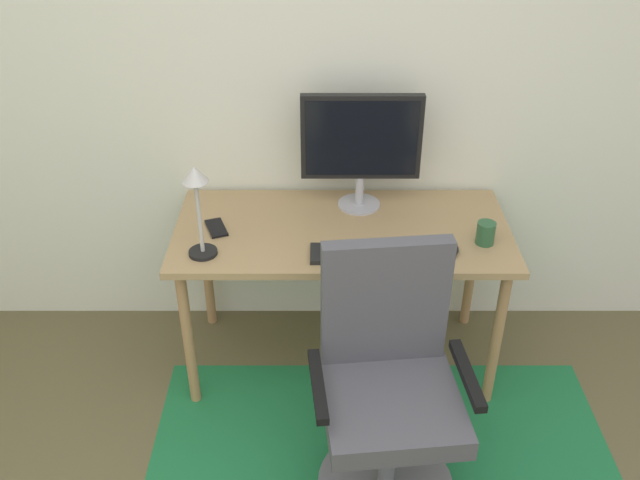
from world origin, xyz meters
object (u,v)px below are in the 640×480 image
Objects in this scene: computer_mouse at (453,248)px; cell_phone at (219,228)px; keyboard at (369,254)px; desk at (344,243)px; monitor at (364,142)px; desk_lamp at (200,196)px; coffee_cup at (488,233)px; office_chair at (390,401)px.

computer_mouse is 0.94m from cell_phone.
desk is at bearing 113.10° from keyboard.
cell_phone is at bearing 169.76° from computer_mouse.
computer_mouse is (0.33, 0.03, 0.01)m from keyboard.
keyboard reaches higher than cell_phone.
monitor reaches higher than desk.
desk_lamp is at bearing -160.33° from desk.
desk_lamp is at bearing 178.97° from keyboard.
coffee_cup reaches higher than computer_mouse.
coffee_cup reaches higher than keyboard.
desk_lamp reaches higher than cell_phone.
desk is 2.74× the size of monitor.
computer_mouse is at bearing -156.40° from coffee_cup.
desk is 0.42m from monitor.
office_chair reaches higher than coffee_cup.
desk_lamp is at bearing -118.98° from cell_phone.
coffee_cup is 1.07m from cell_phone.
keyboard is 0.63m from cell_phone.
coffee_cup is at bearing -26.18° from cell_phone.
coffee_cup is at bearing 4.10° from desk_lamp.
monitor is at bearing 91.44° from keyboard.
keyboard is 4.70× the size of coffee_cup.
keyboard is (0.09, -0.20, 0.08)m from desk.
monitor reaches higher than office_chair.
office_chair is (0.68, -0.48, -0.55)m from desk_lamp.
monitor is 3.57× the size of cell_phone.
coffee_cup is at bearing 47.82° from office_chair.
desk_lamp is 0.38× the size of office_chair.
desk_lamp reaches higher than coffee_cup.
desk is at bearing 168.40° from coffee_cup.
coffee_cup is (0.14, 0.06, 0.03)m from computer_mouse.
computer_mouse reaches higher than cell_phone.
monitor reaches higher than coffee_cup.
coffee_cup is (0.56, -0.11, 0.12)m from desk.
monitor is 0.72m from desk_lamp.
desk is at bearing 156.83° from computer_mouse.
office_chair reaches higher than computer_mouse.
office_chair is at bearing -65.82° from cell_phone.
keyboard is 0.33m from computer_mouse.
desk_lamp reaches higher than computer_mouse.
computer_mouse is 0.64m from office_chair.
office_chair is at bearing -118.39° from computer_mouse.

